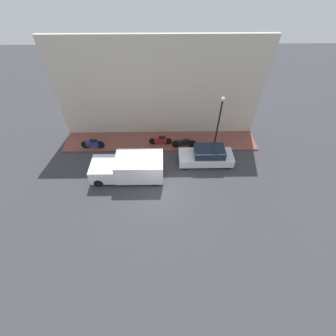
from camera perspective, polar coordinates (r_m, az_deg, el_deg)
The scene contains 9 objects.
ground_plane at distance 15.72m, azimuth -2.06°, elevation -5.02°, with size 60.00×60.00×0.00m, color #38383D.
sidewalk at distance 19.25m, azimuth -1.92°, elevation 6.81°, with size 2.49×16.02×0.12m.
building_facade at distance 18.31m, azimuth -2.19°, elevation 19.04°, with size 0.30×16.02×7.85m.
parked_car at distance 17.21m, azimuth 9.76°, elevation 3.04°, with size 1.63×4.06×1.39m.
delivery_van at distance 16.05m, azimuth -9.91°, elevation 0.17°, with size 2.09×5.04×1.71m.
motorcycle_blue at distance 19.19m, azimuth -18.60°, elevation 5.89°, with size 0.30×1.87×0.82m.
motorcycle_red at distance 18.63m, azimuth -1.89°, elevation 7.08°, with size 0.30×1.90×0.73m.
motorcycle_black at distance 18.34m, azimuth 4.19°, elevation 6.35°, with size 0.30×2.04×0.76m.
streetlamp at distance 17.18m, azimuth 12.93°, elevation 12.39°, with size 0.32×0.32×4.52m.
Camera 1 is at (-9.89, -0.41, 12.21)m, focal length 24.00 mm.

